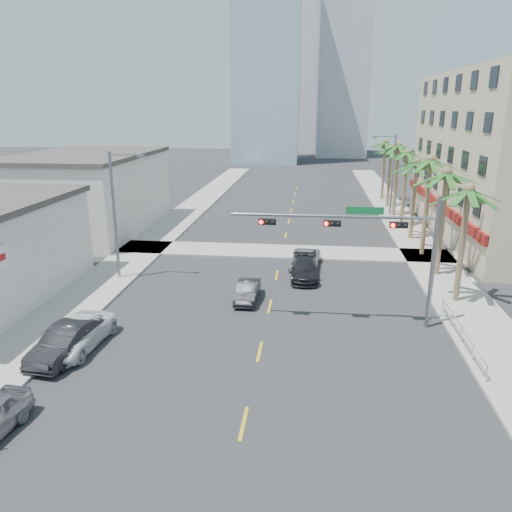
{
  "coord_description": "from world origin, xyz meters",
  "views": [
    {
      "loc": [
        2.36,
        -18.6,
        11.84
      ],
      "look_at": [
        -0.76,
        9.09,
        3.5
      ],
      "focal_mm": 35.0,
      "sensor_mm": 36.0,
      "label": 1
    }
  ],
  "objects_px": {
    "traffic_signal_mast": "(374,238)",
    "car_lane_center": "(305,259)",
    "car_lane_right": "(304,270)",
    "car_parked_mid": "(66,342)",
    "car_parked_far": "(75,335)",
    "car_lane_left": "(247,291)"
  },
  "relations": [
    {
      "from": "traffic_signal_mast",
      "to": "car_lane_left",
      "type": "xyz_separation_m",
      "value": [
        -7.28,
        2.89,
        -4.44
      ]
    },
    {
      "from": "traffic_signal_mast",
      "to": "car_parked_mid",
      "type": "xyz_separation_m",
      "value": [
        -15.18,
        -5.53,
        -4.28
      ]
    },
    {
      "from": "car_parked_far",
      "to": "car_lane_left",
      "type": "xyz_separation_m",
      "value": [
        7.9,
        7.48,
        -0.12
      ]
    },
    {
      "from": "car_lane_center",
      "to": "car_parked_far",
      "type": "bearing_deg",
      "value": -123.13
    },
    {
      "from": "traffic_signal_mast",
      "to": "car_lane_center",
      "type": "height_order",
      "value": "traffic_signal_mast"
    },
    {
      "from": "car_parked_mid",
      "to": "car_lane_center",
      "type": "distance_m",
      "value": 19.41
    },
    {
      "from": "car_lane_left",
      "to": "car_lane_right",
      "type": "xyz_separation_m",
      "value": [
        3.52,
        4.64,
        0.07
      ]
    },
    {
      "from": "car_parked_far",
      "to": "car_lane_right",
      "type": "height_order",
      "value": "car_parked_far"
    },
    {
      "from": "traffic_signal_mast",
      "to": "car_lane_center",
      "type": "bearing_deg",
      "value": 110.39
    },
    {
      "from": "car_parked_far",
      "to": "car_lane_left",
      "type": "height_order",
      "value": "car_parked_far"
    },
    {
      "from": "car_parked_mid",
      "to": "car_lane_right",
      "type": "distance_m",
      "value": 17.34
    },
    {
      "from": "car_parked_mid",
      "to": "car_lane_right",
      "type": "bearing_deg",
      "value": 55.8
    },
    {
      "from": "traffic_signal_mast",
      "to": "car_lane_right",
      "type": "bearing_deg",
      "value": 116.59
    },
    {
      "from": "car_lane_left",
      "to": "car_lane_center",
      "type": "height_order",
      "value": "car_lane_center"
    },
    {
      "from": "car_parked_mid",
      "to": "car_lane_right",
      "type": "xyz_separation_m",
      "value": [
        11.42,
        13.06,
        -0.1
      ]
    },
    {
      "from": "traffic_signal_mast",
      "to": "car_parked_far",
      "type": "relative_size",
      "value": 2.09
    },
    {
      "from": "traffic_signal_mast",
      "to": "car_parked_far",
      "type": "bearing_deg",
      "value": -163.15
    },
    {
      "from": "car_parked_mid",
      "to": "car_lane_right",
      "type": "height_order",
      "value": "car_parked_mid"
    },
    {
      "from": "car_parked_far",
      "to": "car_lane_center",
      "type": "relative_size",
      "value": 1.14
    },
    {
      "from": "traffic_signal_mast",
      "to": "car_lane_right",
      "type": "distance_m",
      "value": 9.49
    },
    {
      "from": "car_lane_center",
      "to": "car_lane_right",
      "type": "relative_size",
      "value": 0.99
    },
    {
      "from": "car_parked_far",
      "to": "car_lane_right",
      "type": "xyz_separation_m",
      "value": [
        11.42,
        12.12,
        -0.06
      ]
    }
  ]
}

